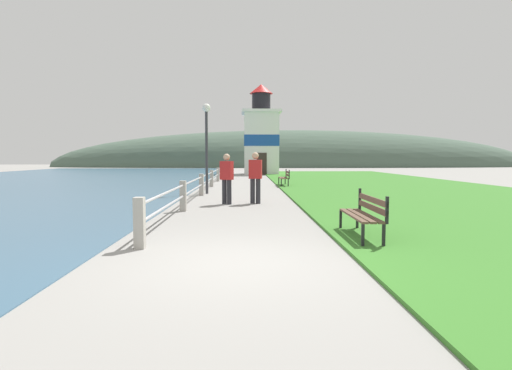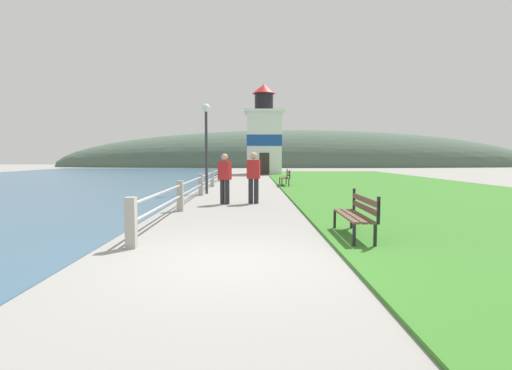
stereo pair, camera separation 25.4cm
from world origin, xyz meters
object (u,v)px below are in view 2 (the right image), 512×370
Objects in this scene: park_bench_near at (357,212)px; lamp_post at (206,132)px; lighthouse at (264,137)px; person_strolling at (253,176)px; park_bench_midway at (286,177)px; person_by_railing at (225,177)px.

park_bench_near is 0.47× the size of lamp_post.
lighthouse is 4.71× the size of person_strolling.
park_bench_midway is 0.45× the size of lamp_post.
park_bench_midway is at bearing -1.18° from person_strolling.
lighthouse is at bearing -87.21° from park_bench_near.
park_bench_midway is at bearing -87.31° from lighthouse.
park_bench_near is 6.63m from person_by_railing.
lighthouse is (-0.74, 15.85, 2.98)m from park_bench_midway.
lighthouse is at bearing 81.16° from lamp_post.
park_bench_near is at bearing -88.18° from lighthouse.
park_bench_near is 1.04× the size of park_bench_midway.
lamp_post is at bearing 41.88° from person_by_railing.
lighthouse is 4.84× the size of person_by_railing.
park_bench_near is at bearing -150.07° from person_strolling.
lamp_post reaches higher than person_strolling.
park_bench_near is 0.22× the size of lighthouse.
person_by_railing is 0.44× the size of lamp_post.
person_strolling is at bearing -52.29° from person_by_railing.
park_bench_midway is 8.84m from person_by_railing.
lamp_post is (-3.15, -20.25, -0.78)m from lighthouse.
person_strolling reaches higher than park_bench_midway.
person_strolling is 1.03× the size of person_by_railing.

